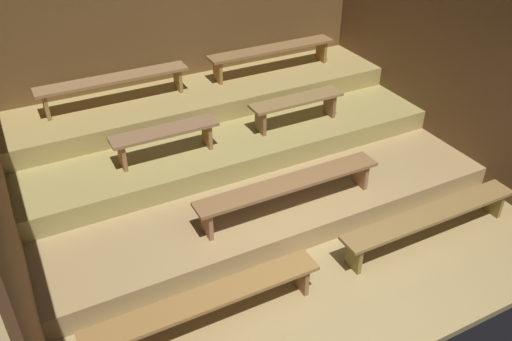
% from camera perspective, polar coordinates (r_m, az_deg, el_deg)
% --- Properties ---
extents(ground, '(6.54, 5.61, 0.08)m').
position_cam_1_polar(ground, '(7.06, 0.28, -3.43)').
color(ground, '#9E8554').
extents(wall_back, '(6.54, 0.06, 2.71)m').
position_cam_1_polar(wall_back, '(8.39, -7.67, 13.33)').
color(wall_back, brown).
rests_on(wall_back, ground).
extents(wall_right, '(0.06, 5.61, 2.71)m').
position_cam_1_polar(wall_right, '(7.98, 19.42, 10.68)').
color(wall_right, brown).
rests_on(wall_right, ground).
extents(platform_lower, '(5.74, 3.52, 0.29)m').
position_cam_1_polar(platform_lower, '(7.43, -2.02, 0.35)').
color(platform_lower, '#A38655').
rests_on(platform_lower, ground).
extents(platform_middle, '(5.74, 2.27, 0.29)m').
position_cam_1_polar(platform_middle, '(7.78, -4.07, 4.34)').
color(platform_middle, '#A09151').
rests_on(platform_middle, platform_lower).
extents(platform_upper, '(5.74, 1.19, 0.29)m').
position_cam_1_polar(platform_upper, '(8.09, -5.73, 7.74)').
color(platform_upper, '#A68E50').
rests_on(platform_upper, platform_middle).
extents(bench_floor_left, '(2.40, 0.31, 0.39)m').
position_cam_1_polar(bench_floor_left, '(5.29, -5.41, -13.83)').
color(bench_floor_left, olive).
rests_on(bench_floor_left, ground).
extents(bench_floor_right, '(2.40, 0.31, 0.39)m').
position_cam_1_polar(bench_floor_right, '(6.55, 18.18, -4.76)').
color(bench_floor_right, olive).
rests_on(bench_floor_right, ground).
extents(bench_lower_center, '(2.35, 0.31, 0.39)m').
position_cam_1_polar(bench_lower_center, '(6.25, 3.57, -1.67)').
color(bench_lower_center, brown).
rests_on(bench_lower_center, platform_lower).
extents(bench_middle_left, '(1.38, 0.31, 0.39)m').
position_cam_1_polar(bench_middle_left, '(6.81, -9.71, 3.69)').
color(bench_middle_left, '#876243').
rests_on(bench_middle_left, platform_middle).
extents(bench_middle_right, '(1.38, 0.31, 0.39)m').
position_cam_1_polar(bench_middle_right, '(7.52, 4.35, 7.09)').
color(bench_middle_right, olive).
rests_on(bench_middle_right, platform_middle).
extents(bench_upper_left, '(2.10, 0.31, 0.39)m').
position_cam_1_polar(bench_upper_left, '(7.69, -15.00, 9.13)').
color(bench_upper_left, olive).
rests_on(bench_upper_left, platform_upper).
extents(bench_upper_right, '(2.10, 0.31, 0.39)m').
position_cam_1_polar(bench_upper_right, '(8.51, 1.72, 12.59)').
color(bench_upper_right, olive).
rests_on(bench_upper_right, platform_upper).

